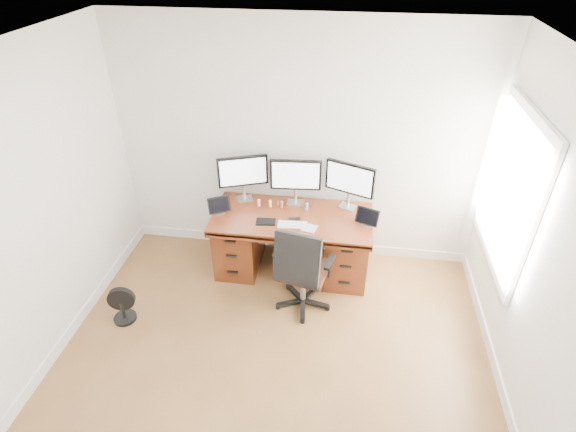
# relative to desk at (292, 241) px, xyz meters

# --- Properties ---
(ground) EXTENTS (4.50, 4.50, 0.00)m
(ground) POSITION_rel_desk_xyz_m (0.00, -1.83, -0.40)
(ground) COLOR brown
(ground) RESTS_ON ground
(back_wall) EXTENTS (4.00, 0.10, 2.70)m
(back_wall) POSITION_rel_desk_xyz_m (0.00, 0.42, 0.95)
(back_wall) COLOR white
(back_wall) RESTS_ON ground
(right_wall) EXTENTS (0.10, 4.50, 2.70)m
(right_wall) POSITION_rel_desk_xyz_m (2.00, -1.72, 0.95)
(right_wall) COLOR white
(right_wall) RESTS_ON ground
(desk) EXTENTS (1.70, 0.80, 0.75)m
(desk) POSITION_rel_desk_xyz_m (0.00, 0.00, 0.00)
(desk) COLOR #582511
(desk) RESTS_ON ground
(office_chair) EXTENTS (0.64, 0.64, 1.03)m
(office_chair) POSITION_rel_desk_xyz_m (0.18, -0.60, -0.06)
(office_chair) COLOR black
(office_chair) RESTS_ON ground
(floor_fan) EXTENTS (0.27, 0.23, 0.39)m
(floor_fan) POSITION_rel_desk_xyz_m (-1.57, -1.03, -0.21)
(floor_fan) COLOR black
(floor_fan) RESTS_ON ground
(monitor_left) EXTENTS (0.53, 0.23, 0.53)m
(monitor_left) POSITION_rel_desk_xyz_m (-0.58, 0.24, 0.68)
(monitor_left) COLOR silver
(monitor_left) RESTS_ON desk
(monitor_center) EXTENTS (0.55, 0.15, 0.53)m
(monitor_center) POSITION_rel_desk_xyz_m (0.00, 0.24, 0.68)
(monitor_center) COLOR silver
(monitor_center) RESTS_ON desk
(monitor_right) EXTENTS (0.52, 0.23, 0.53)m
(monitor_right) POSITION_rel_desk_xyz_m (0.58, 0.24, 0.68)
(monitor_right) COLOR silver
(monitor_right) RESTS_ON desk
(tablet_left) EXTENTS (0.24, 0.18, 0.19)m
(tablet_left) POSITION_rel_desk_xyz_m (-0.78, -0.08, 0.43)
(tablet_left) COLOR silver
(tablet_left) RESTS_ON desk
(tablet_right) EXTENTS (0.25, 0.15, 0.19)m
(tablet_right) POSITION_rel_desk_xyz_m (0.78, -0.08, 0.43)
(tablet_right) COLOR silver
(tablet_right) RESTS_ON desk
(keyboard) EXTENTS (0.31, 0.15, 0.01)m
(keyboard) POSITION_rel_desk_xyz_m (0.03, -0.20, 0.36)
(keyboard) COLOR silver
(keyboard) RESTS_ON desk
(trackpad) EXTENTS (0.17, 0.17, 0.01)m
(trackpad) POSITION_rel_desk_xyz_m (0.21, -0.23, 0.35)
(trackpad) COLOR silver
(trackpad) RESTS_ON desk
(drawing_tablet) EXTENTS (0.22, 0.15, 0.01)m
(drawing_tablet) POSITION_rel_desk_xyz_m (-0.26, -0.18, 0.35)
(drawing_tablet) COLOR black
(drawing_tablet) RESTS_ON desk
(phone) EXTENTS (0.13, 0.08, 0.01)m
(phone) POSITION_rel_desk_xyz_m (0.03, -0.09, 0.35)
(phone) COLOR black
(phone) RESTS_ON desk
(figurine_pink) EXTENTS (0.04, 0.04, 0.09)m
(figurine_pink) POSITION_rel_desk_xyz_m (-0.39, 0.12, 0.40)
(figurine_pink) COLOR #EA87C9
(figurine_pink) RESTS_ON desk
(figurine_orange) EXTENTS (0.04, 0.04, 0.09)m
(figurine_orange) POSITION_rel_desk_xyz_m (-0.26, 0.12, 0.40)
(figurine_orange) COLOR #F1AF51
(figurine_orange) RESTS_ON desk
(figurine_brown) EXTENTS (0.04, 0.04, 0.09)m
(figurine_brown) POSITION_rel_desk_xyz_m (-0.13, 0.12, 0.40)
(figurine_brown) COLOR #954F3A
(figurine_brown) RESTS_ON desk
(figurine_blue) EXTENTS (0.04, 0.04, 0.09)m
(figurine_blue) POSITION_rel_desk_xyz_m (0.14, 0.12, 0.40)
(figurine_blue) COLOR #50A0EF
(figurine_blue) RESTS_ON desk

